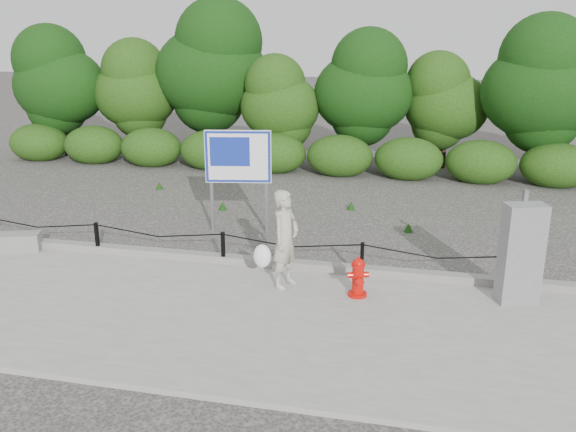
% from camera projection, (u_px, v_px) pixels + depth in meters
% --- Properties ---
extents(ground, '(90.00, 90.00, 0.00)m').
position_uv_depth(ground, '(224.00, 267.00, 11.07)').
color(ground, '#2D2B28').
rests_on(ground, ground).
extents(sidewalk, '(14.00, 4.00, 0.08)m').
position_uv_depth(sidewalk, '(182.00, 314.00, 9.20)').
color(sidewalk, gray).
rests_on(sidewalk, ground).
extents(curb, '(14.00, 0.22, 0.14)m').
position_uv_depth(curb, '(224.00, 259.00, 11.08)').
color(curb, slate).
rests_on(curb, sidewalk).
extents(chain_barrier, '(10.06, 0.06, 0.60)m').
position_uv_depth(chain_barrier, '(223.00, 244.00, 10.94)').
color(chain_barrier, black).
rests_on(chain_barrier, sidewalk).
extents(treeline, '(20.21, 3.84, 5.01)m').
position_uv_depth(treeline, '(305.00, 84.00, 18.75)').
color(treeline, black).
rests_on(treeline, ground).
extents(fire_hydrant, '(0.39, 0.39, 0.65)m').
position_uv_depth(fire_hydrant, '(358.00, 278.00, 9.62)').
color(fire_hydrant, red).
rests_on(fire_hydrant, sidewalk).
extents(pedestrian, '(0.78, 0.69, 1.63)m').
position_uv_depth(pedestrian, '(284.00, 240.00, 9.86)').
color(pedestrian, '#A7A58F').
rests_on(pedestrian, sidewalk).
extents(concrete_block, '(1.15, 0.73, 0.35)m').
position_uv_depth(concrete_block, '(11.00, 243.00, 11.61)').
color(concrete_block, slate).
rests_on(concrete_block, sidewalk).
extents(utility_cabinet, '(0.67, 0.51, 1.74)m').
position_uv_depth(utility_cabinet, '(521.00, 254.00, 9.28)').
color(utility_cabinet, gray).
rests_on(utility_cabinet, sidewalk).
extents(advertising_sign, '(1.35, 0.34, 2.19)m').
position_uv_depth(advertising_sign, '(238.00, 161.00, 12.52)').
color(advertising_sign, slate).
rests_on(advertising_sign, ground).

